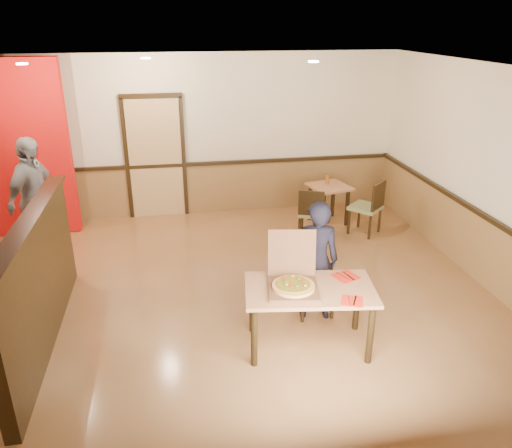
{
  "coord_description": "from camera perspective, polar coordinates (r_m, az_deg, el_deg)",
  "views": [
    {
      "loc": [
        -0.54,
        -5.15,
        3.31
      ],
      "look_at": [
        0.37,
        0.0,
        1.15
      ],
      "focal_mm": 35.0,
      "sensor_mm": 36.0,
      "label": 1
    }
  ],
  "objects": [
    {
      "name": "napkin_far",
      "position": [
        5.51,
        10.22,
        -5.94
      ],
      "size": [
        0.31,
        0.31,
        0.01
      ],
      "rotation": [
        0.0,
        0.0,
        0.36
      ],
      "color": "red",
      "rests_on": "main_table"
    },
    {
      "name": "pizza_box",
      "position": [
        5.2,
        4.25,
        -6.64
      ],
      "size": [
        0.6,
        0.68,
        0.54
      ],
      "rotation": [
        0.0,
        0.0,
        -0.17
      ],
      "color": "brown",
      "rests_on": "main_table"
    },
    {
      "name": "back_door",
      "position": [
        8.91,
        -11.41,
        7.34
      ],
      "size": [
        0.9,
        0.06,
        2.1
      ],
      "primitive_type": "cube",
      "color": "tan",
      "rests_on": "wall_back"
    },
    {
      "name": "chair_rail_back",
      "position": [
        8.95,
        -6.19,
        6.86
      ],
      "size": [
        7.0,
        0.06,
        0.06
      ],
      "primitive_type": "cube",
      "color": "black",
      "rests_on": "wall_back"
    },
    {
      "name": "wall_right",
      "position": [
        6.82,
        26.96,
        3.72
      ],
      "size": [
        0.0,
        7.0,
        7.0
      ],
      "primitive_type": "plane",
      "rotation": [
        1.57,
        0.0,
        -1.57
      ],
      "color": "beige",
      "rests_on": "floor"
    },
    {
      "name": "floor",
      "position": [
        6.15,
        -3.41,
        -10.14
      ],
      "size": [
        7.0,
        7.0,
        0.0
      ],
      "primitive_type": "plane",
      "color": "#A97141",
      "rests_on": "ground"
    },
    {
      "name": "side_chair_left",
      "position": [
        7.98,
        6.39,
        1.44
      ],
      "size": [
        0.55,
        0.55,
        0.85
      ],
      "rotation": [
        0.0,
        0.0,
        2.75
      ],
      "color": "olive",
      "rests_on": "floor"
    },
    {
      "name": "wainscot_right",
      "position": [
        7.13,
        25.44,
        -3.51
      ],
      "size": [
        0.04,
        7.0,
        0.9
      ],
      "primitive_type": "cube",
      "color": "olive",
      "rests_on": "floor"
    },
    {
      "name": "chair_rail_right",
      "position": [
        6.94,
        25.94,
        -0.03
      ],
      "size": [
        0.06,
        7.0,
        0.06
      ],
      "primitive_type": "cube",
      "color": "black",
      "rests_on": "wall_right"
    },
    {
      "name": "spot_a",
      "position": [
        7.19,
        -25.17,
        16.24
      ],
      "size": [
        0.14,
        0.14,
        0.02
      ],
      "primitive_type": "cylinder",
      "color": "#FFEFB2",
      "rests_on": "ceiling"
    },
    {
      "name": "booth_partition",
      "position": [
        5.77,
        -23.58,
        -6.07
      ],
      "size": [
        0.2,
        3.1,
        1.44
      ],
      "color": "black",
      "rests_on": "floor"
    },
    {
      "name": "wainscot_back",
      "position": [
        9.1,
        -6.08,
        4.04
      ],
      "size": [
        7.0,
        0.04,
        0.9
      ],
      "primitive_type": "cube",
      "color": "olive",
      "rests_on": "floor"
    },
    {
      "name": "condiment",
      "position": [
        8.66,
        8.14,
        5.02
      ],
      "size": [
        0.06,
        0.06,
        0.15
      ],
      "primitive_type": "cylinder",
      "color": "#98551B",
      "rests_on": "side_table"
    },
    {
      "name": "spot_c",
      "position": [
        6.95,
        6.59,
        17.97
      ],
      "size": [
        0.14,
        0.14,
        0.02
      ],
      "primitive_type": "cylinder",
      "color": "#FFEFB2",
      "rests_on": "ceiling"
    },
    {
      "name": "passerby",
      "position": [
        7.85,
        -24.02,
        2.62
      ],
      "size": [
        0.8,
        1.15,
        1.81
      ],
      "primitive_type": "imported",
      "rotation": [
        0.0,
        0.0,
        1.19
      ],
      "color": "gray",
      "rests_on": "floor"
    },
    {
      "name": "napkin_near",
      "position": [
        5.08,
        10.92,
        -8.64
      ],
      "size": [
        0.27,
        0.27,
        0.01
      ],
      "rotation": [
        0.0,
        0.0,
        -0.37
      ],
      "color": "red",
      "rests_on": "main_table"
    },
    {
      "name": "ceiling",
      "position": [
        5.21,
        -4.15,
        16.79
      ],
      "size": [
        7.0,
        7.0,
        0.0
      ],
      "primitive_type": "plane",
      "rotation": [
        3.14,
        0.0,
        0.0
      ],
      "color": "black",
      "rests_on": "wall_back"
    },
    {
      "name": "diner_chair",
      "position": [
        6.02,
        6.44,
        -5.64
      ],
      "size": [
        0.46,
        0.46,
        0.89
      ],
      "rotation": [
        0.0,
        0.0,
        0.03
      ],
      "color": "olive",
      "rests_on": "floor"
    },
    {
      "name": "side_chair_right",
      "position": [
        8.29,
        12.84,
        2.06
      ],
      "size": [
        0.63,
        0.63,
        0.91
      ],
      "rotation": [
        0.0,
        0.0,
        3.89
      ],
      "color": "olive",
      "rests_on": "floor"
    },
    {
      "name": "side_table",
      "position": [
        8.65,
        8.32,
        3.31
      ],
      "size": [
        0.75,
        0.75,
        0.67
      ],
      "rotation": [
        0.0,
        0.0,
        0.22
      ],
      "color": "tan",
      "rests_on": "floor"
    },
    {
      "name": "diner",
      "position": [
        5.78,
        6.86,
        -4.19
      ],
      "size": [
        0.59,
        0.44,
        1.46
      ],
      "primitive_type": "imported",
      "rotation": [
        0.0,
        0.0,
        2.97
      ],
      "color": "black",
      "rests_on": "floor"
    },
    {
      "name": "spot_b",
      "position": [
        7.68,
        -12.51,
        18.02
      ],
      "size": [
        0.14,
        0.14,
        0.02
      ],
      "primitive_type": "cylinder",
      "color": "#FFEFB2",
      "rests_on": "ceiling"
    },
    {
      "name": "pizza",
      "position": [
        5.16,
        4.29,
        -7.1
      ],
      "size": [
        0.56,
        0.56,
        0.03
      ],
      "primitive_type": "cylinder",
      "rotation": [
        0.0,
        0.0,
        0.34
      ],
      "color": "#E8AB54",
      "rests_on": "pizza_box"
    },
    {
      "name": "wall_back",
      "position": [
        8.88,
        -6.35,
        9.93
      ],
      "size": [
        7.0,
        0.0,
        7.0
      ],
      "primitive_type": "plane",
      "rotation": [
        1.57,
        0.0,
        0.0
      ],
      "color": "beige",
      "rests_on": "floor"
    },
    {
      "name": "main_table",
      "position": [
        5.3,
        6.14,
        -8.27
      ],
      "size": [
        1.44,
        0.94,
        0.72
      ],
      "rotation": [
        0.0,
        0.0,
        -0.14
      ],
      "color": "tan",
      "rests_on": "floor"
    },
    {
      "name": "red_accent_panel",
      "position": [
        8.7,
        -25.67,
        7.59
      ],
      "size": [
        1.6,
        0.2,
        2.78
      ],
      "primitive_type": "cube",
      "color": "red",
      "rests_on": "floor"
    }
  ]
}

